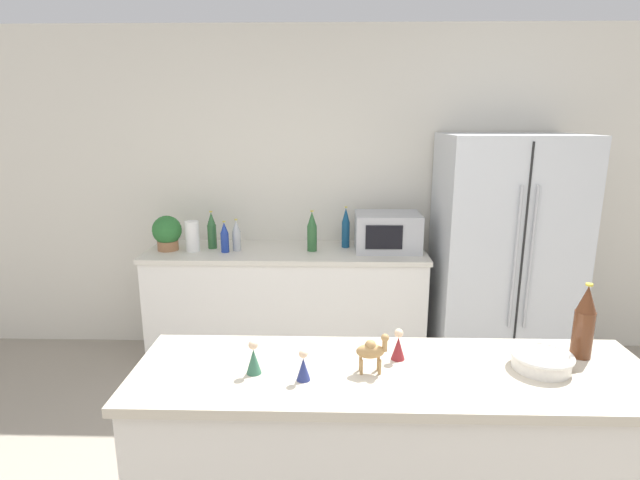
{
  "coord_description": "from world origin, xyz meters",
  "views": [
    {
      "loc": [
        -0.08,
        -1.23,
        1.87
      ],
      "look_at": [
        -0.15,
        1.4,
        1.22
      ],
      "focal_mm": 28.0,
      "sensor_mm": 36.0,
      "label": 1
    }
  ],
  "objects": [
    {
      "name": "wall_back",
      "position": [
        0.0,
        2.73,
        1.27
      ],
      "size": [
        8.0,
        0.06,
        2.55
      ],
      "color": "silver",
      "rests_on": "ground_plane"
    },
    {
      "name": "back_counter",
      "position": [
        -0.43,
        2.4,
        0.45
      ],
      "size": [
        2.09,
        0.63,
        0.9
      ],
      "color": "white",
      "rests_on": "ground_plane"
    },
    {
      "name": "refrigerator",
      "position": [
        1.17,
        2.32,
        0.88
      ],
      "size": [
        0.96,
        0.74,
        1.76
      ],
      "color": "silver",
      "rests_on": "ground_plane"
    },
    {
      "name": "potted_plant",
      "position": [
        -1.32,
        2.37,
        1.03
      ],
      "size": [
        0.22,
        0.22,
        0.26
      ],
      "color": "#9E6B47",
      "rests_on": "back_counter"
    },
    {
      "name": "paper_towel_roll",
      "position": [
        -1.12,
        2.35,
        1.01
      ],
      "size": [
        0.1,
        0.1,
        0.23
      ],
      "color": "white",
      "rests_on": "back_counter"
    },
    {
      "name": "microwave",
      "position": [
        0.33,
        2.42,
        1.04
      ],
      "size": [
        0.48,
        0.37,
        0.28
      ],
      "color": "#B2B5BA",
      "rests_on": "back_counter"
    },
    {
      "name": "back_bottle_0",
      "position": [
        -0.87,
        2.32,
        1.01
      ],
      "size": [
        0.06,
        0.06,
        0.24
      ],
      "color": "navy",
      "rests_on": "back_counter"
    },
    {
      "name": "back_bottle_1",
      "position": [
        -0.8,
        2.37,
        1.01
      ],
      "size": [
        0.06,
        0.06,
        0.24
      ],
      "color": "#B2B7BC",
      "rests_on": "back_counter"
    },
    {
      "name": "back_bottle_2",
      "position": [
        -0.23,
        2.37,
        1.04
      ],
      "size": [
        0.07,
        0.07,
        0.31
      ],
      "color": "#2D6033",
      "rests_on": "back_counter"
    },
    {
      "name": "back_bottle_3",
      "position": [
        -1.0,
        2.43,
        1.04
      ],
      "size": [
        0.07,
        0.07,
        0.29
      ],
      "color": "#2D6033",
      "rests_on": "back_counter"
    },
    {
      "name": "back_bottle_4",
      "position": [
        0.02,
        2.49,
        1.05
      ],
      "size": [
        0.06,
        0.06,
        0.32
      ],
      "color": "navy",
      "rests_on": "back_counter"
    },
    {
      "name": "wine_bottle",
      "position": [
        0.87,
        0.53,
        1.12
      ],
      "size": [
        0.08,
        0.08,
        0.29
      ],
      "color": "#562D19",
      "rests_on": "bar_counter"
    },
    {
      "name": "fruit_bowl",
      "position": [
        0.68,
        0.43,
        1.02
      ],
      "size": [
        0.22,
        0.22,
        0.06
      ],
      "color": "white",
      "rests_on": "bar_counter"
    },
    {
      "name": "camel_figurine",
      "position": [
        0.06,
        0.39,
        1.07
      ],
      "size": [
        0.12,
        0.06,
        0.15
      ],
      "color": "#A87F4C",
      "rests_on": "bar_counter"
    },
    {
      "name": "wise_man_figurine_blue",
      "position": [
        -0.18,
        0.33,
        1.03
      ],
      "size": [
        0.05,
        0.05,
        0.11
      ],
      "color": "navy",
      "rests_on": "bar_counter"
    },
    {
      "name": "wise_man_figurine_crimson",
      "position": [
        -0.36,
        0.37,
        1.04
      ],
      "size": [
        0.05,
        0.05,
        0.13
      ],
      "color": "#33664C",
      "rests_on": "bar_counter"
    },
    {
      "name": "wise_man_figurine_purple",
      "position": [
        0.17,
        0.49,
        1.04
      ],
      "size": [
        0.05,
        0.05,
        0.12
      ],
      "color": "maroon",
      "rests_on": "bar_counter"
    }
  ]
}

